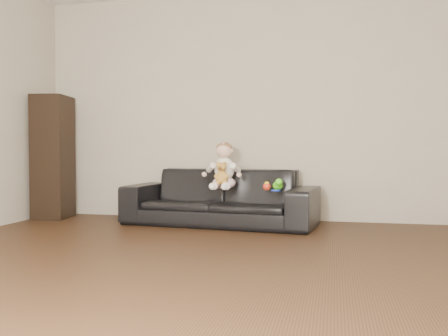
% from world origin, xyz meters
% --- Properties ---
extents(floor, '(5.50, 5.50, 0.00)m').
position_xyz_m(floor, '(0.00, 0.00, 0.00)').
color(floor, '#362113').
rests_on(floor, ground).
extents(wall_back, '(5.00, 0.00, 5.00)m').
position_xyz_m(wall_back, '(0.00, 2.75, 1.30)').
color(wall_back, '#B2A996').
rests_on(wall_back, ground).
extents(sofa, '(2.10, 1.02, 0.59)m').
position_xyz_m(sofa, '(-0.27, 2.25, 0.30)').
color(sofa, black).
rests_on(sofa, floor).
extents(cabinet, '(0.43, 0.54, 1.43)m').
position_xyz_m(cabinet, '(-2.30, 2.35, 0.71)').
color(cabinet, black).
rests_on(cabinet, floor).
extents(shelf_item, '(0.22, 0.28, 0.28)m').
position_xyz_m(shelf_item, '(-2.28, 2.35, 1.04)').
color(shelf_item, silver).
rests_on(shelf_item, cabinet).
extents(baby, '(0.35, 0.43, 0.49)m').
position_xyz_m(baby, '(-0.20, 2.14, 0.60)').
color(baby, '#FAD3DC').
rests_on(baby, sofa).
extents(teddy_bear, '(0.15, 0.15, 0.23)m').
position_xyz_m(teddy_bear, '(-0.19, 1.99, 0.56)').
color(teddy_bear, '#BB8735').
rests_on(teddy_bear, sofa).
extents(toy_green, '(0.14, 0.15, 0.09)m').
position_xyz_m(toy_green, '(0.36, 2.15, 0.43)').
color(toy_green, '#4ED418').
rests_on(toy_green, sofa).
extents(toy_rattle, '(0.09, 0.09, 0.08)m').
position_xyz_m(toy_rattle, '(0.26, 2.07, 0.43)').
color(toy_rattle, red).
rests_on(toy_rattle, sofa).
extents(toy_blue_disc, '(0.11, 0.11, 0.01)m').
position_xyz_m(toy_blue_disc, '(0.35, 2.02, 0.40)').
color(toy_blue_disc, blue).
rests_on(toy_blue_disc, sofa).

